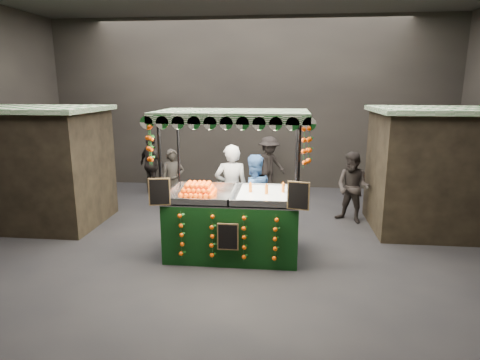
# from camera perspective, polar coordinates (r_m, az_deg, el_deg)

# --- Properties ---
(ground) EXTENTS (12.00, 12.00, 0.00)m
(ground) POSITION_cam_1_polar(r_m,az_deg,el_deg) (8.00, -1.88, -9.29)
(ground) COLOR black
(ground) RESTS_ON ground
(market_hall) EXTENTS (12.10, 10.10, 5.05)m
(market_hall) POSITION_cam_1_polar(r_m,az_deg,el_deg) (7.41, -2.09, 15.69)
(market_hall) COLOR black
(market_hall) RESTS_ON ground
(neighbour_stall_left) EXTENTS (3.00, 2.20, 2.60)m
(neighbour_stall_left) POSITION_cam_1_polar(r_m,az_deg,el_deg) (10.11, -26.61, 1.78)
(neighbour_stall_left) COLOR black
(neighbour_stall_left) RESTS_ON ground
(neighbour_stall_right) EXTENTS (3.00, 2.20, 2.60)m
(neighbour_stall_right) POSITION_cam_1_polar(r_m,az_deg,el_deg) (9.59, 26.49, 1.26)
(neighbour_stall_right) COLOR black
(neighbour_stall_right) RESTS_ON ground
(juice_stall) EXTENTS (2.70, 1.59, 2.62)m
(juice_stall) POSITION_cam_1_polar(r_m,az_deg,el_deg) (7.38, -0.98, -4.48)
(juice_stall) COLOR black
(juice_stall) RESTS_ON ground
(vendor_grey) EXTENTS (0.75, 0.55, 1.88)m
(vendor_grey) POSITION_cam_1_polar(r_m,az_deg,el_deg) (8.43, -1.21, -1.36)
(vendor_grey) COLOR gray
(vendor_grey) RESTS_ON ground
(vendor_blue) EXTENTS (1.02, 0.93, 1.71)m
(vendor_blue) POSITION_cam_1_polar(r_m,az_deg,el_deg) (8.28, 1.84, -2.27)
(vendor_blue) COLOR navy
(vendor_blue) RESTS_ON ground
(shopper_0) EXTENTS (0.64, 0.50, 1.54)m
(shopper_0) POSITION_cam_1_polar(r_m,az_deg,el_deg) (10.18, -9.33, -0.03)
(shopper_0) COLOR #292521
(shopper_0) RESTS_ON ground
(shopper_1) EXTENTS (0.99, 0.94, 1.61)m
(shopper_1) POSITION_cam_1_polar(r_m,az_deg,el_deg) (9.52, 15.44, -1.02)
(shopper_1) COLOR black
(shopper_1) RESTS_ON ground
(shopper_2) EXTENTS (1.04, 0.90, 1.67)m
(shopper_2) POSITION_cam_1_polar(r_m,az_deg,el_deg) (11.99, -12.21, 2.14)
(shopper_2) COLOR black
(shopper_2) RESTS_ON ground
(shopper_3) EXTENTS (1.21, 1.12, 1.64)m
(shopper_3) POSITION_cam_1_polar(r_m,az_deg,el_deg) (11.69, 4.04, 2.05)
(shopper_3) COLOR black
(shopper_3) RESTS_ON ground
(shopper_4) EXTENTS (0.89, 0.78, 1.54)m
(shopper_4) POSITION_cam_1_polar(r_m,az_deg,el_deg) (12.21, -21.00, 1.44)
(shopper_4) COLOR black
(shopper_4) RESTS_ON ground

